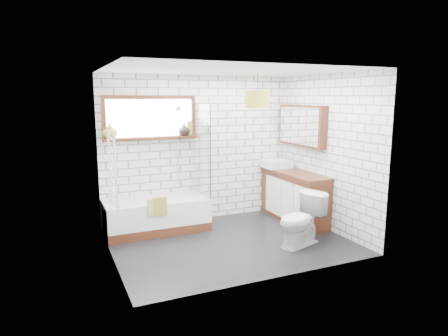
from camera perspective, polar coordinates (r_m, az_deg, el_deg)
name	(u,v)px	position (r m, az deg, el deg)	size (l,w,h in m)	color
floor	(231,242)	(6.06, 0.95, -10.58)	(3.40, 2.60, 0.01)	black
ceiling	(231,70)	(5.68, 1.02, 13.84)	(3.40, 2.60, 0.01)	white
wall_back	(199,149)	(6.93, -3.54, 2.76)	(3.40, 0.01, 2.50)	white
wall_front	(278,176)	(4.60, 7.79, -1.09)	(3.40, 0.01, 2.50)	white
wall_left	(109,168)	(5.27, -16.12, 0.02)	(0.01, 2.60, 2.50)	white
wall_right	(327,153)	(6.63, 14.51, 2.11)	(0.01, 2.60, 2.50)	white
window	(151,118)	(6.59, -10.45, 7.03)	(1.52, 0.16, 0.68)	#3B1B10
towel_radiator	(113,171)	(5.28, -15.61, -0.48)	(0.06, 0.52, 1.00)	white
mirror_cabinet	(302,126)	(7.01, 11.07, 5.96)	(0.16, 1.20, 0.70)	#3B1B10
shower_riser	(178,144)	(6.75, -6.60, 3.36)	(0.02, 0.02, 1.30)	silver
bathtub	(157,215)	(6.54, -9.60, -6.66)	(1.63, 0.72, 0.53)	white
shower_screen	(202,150)	(6.56, -3.13, 2.57)	(0.02, 0.72, 1.50)	white
towel_green	(160,206)	(6.13, -9.16, -5.43)	(0.21, 0.06, 0.29)	olive
towel_beige	(154,207)	(6.11, -10.03, -5.51)	(0.19, 0.05, 0.25)	tan
vanity	(294,196)	(7.06, 9.95, -4.00)	(0.49, 1.51, 0.87)	#3B1B10
basin	(277,164)	(7.34, 7.52, 0.61)	(0.47, 0.41, 0.14)	white
tap	(284,160)	(7.41, 8.59, 1.18)	(0.03, 0.03, 0.16)	silver
toilet	(301,220)	(5.93, 10.90, -7.29)	(0.75, 0.43, 0.76)	white
vase_olive	(110,132)	(6.46, -15.96, 4.95)	(0.23, 0.23, 0.24)	olive
vase_dark	(184,130)	(6.73, -5.73, 5.36)	(0.20, 0.20, 0.21)	black
bottle	(190,129)	(6.76, -4.94, 5.52)	(0.08, 0.08, 0.24)	olive
pendant	(257,99)	(6.38, 4.79, 9.76)	(0.37, 0.37, 0.27)	olive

